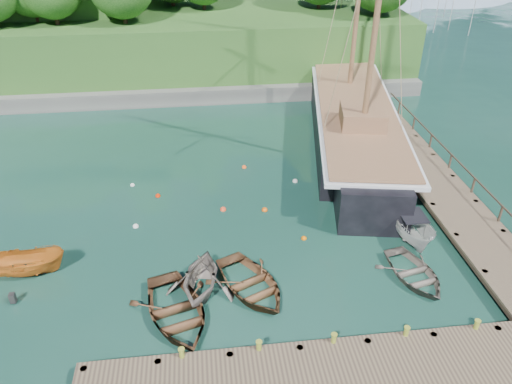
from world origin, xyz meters
TOP-DOWN VIEW (x-y plane):
  - ground at (0.00, 0.00)m, footprint 160.00×160.00m
  - dock_near at (2.00, -6.50)m, footprint 20.00×3.20m
  - dock_east at (11.50, 7.00)m, footprint 3.20×24.00m
  - bollard_0 at (-4.00, -5.10)m, footprint 0.26×0.26m
  - bollard_1 at (-1.00, -5.10)m, footprint 0.26×0.26m
  - bollard_2 at (2.00, -5.10)m, footprint 0.26×0.26m
  - bollard_3 at (5.00, -5.10)m, footprint 0.26×0.26m
  - bollard_4 at (8.00, -5.10)m, footprint 0.26×0.26m
  - rowboat_0 at (-4.28, -2.44)m, footprint 4.80×5.76m
  - rowboat_1 at (-3.17, -0.86)m, footprint 3.96×4.35m
  - rowboat_2 at (-0.86, -1.09)m, footprint 4.90×5.53m
  - rowboat_3 at (7.00, -1.22)m, footprint 3.53×4.39m
  - motorboat_orange at (-11.49, 1.33)m, footprint 3.88×1.52m
  - cabin_boat_white at (8.01, 1.94)m, footprint 1.63×4.33m
  - schooner at (8.31, 13.79)m, footprint 9.52×29.66m
  - mooring_buoy_0 at (-6.63, 4.70)m, footprint 0.33×0.33m
  - mooring_buoy_1 at (-1.71, 5.79)m, footprint 0.36×0.36m
  - mooring_buoy_2 at (0.68, 5.45)m, footprint 0.35×0.35m
  - mooring_buoy_3 at (3.06, 8.48)m, footprint 0.35×0.35m
  - mooring_buoy_4 at (-5.55, 7.76)m, footprint 0.31×0.31m
  - mooring_buoy_5 at (0.02, 10.71)m, footprint 0.31×0.31m
  - mooring_buoy_6 at (-7.21, 9.25)m, footprint 0.28×0.28m
  - mooring_buoy_7 at (2.39, 2.50)m, footprint 0.30×0.30m
  - headland at (-12.88, 31.36)m, footprint 51.00×19.31m

SIDE VIEW (x-z plane):
  - ground at x=0.00m, z-range 0.00..0.00m
  - bollard_0 at x=-4.00m, z-range -0.23..0.23m
  - bollard_1 at x=-1.00m, z-range -0.23..0.23m
  - bollard_2 at x=2.00m, z-range -0.23..0.23m
  - bollard_3 at x=5.00m, z-range -0.23..0.23m
  - bollard_4 at x=8.00m, z-range -0.23..0.23m
  - rowboat_0 at x=-4.28m, z-range -0.51..0.51m
  - rowboat_1 at x=-3.17m, z-range -0.99..0.99m
  - rowboat_2 at x=-0.86m, z-range -0.47..0.47m
  - rowboat_3 at x=7.00m, z-range -0.40..0.40m
  - motorboat_orange at x=-11.49m, z-range -0.74..0.74m
  - cabin_boat_white at x=8.01m, z-range -0.84..0.84m
  - mooring_buoy_0 at x=-6.63m, z-range -0.16..0.16m
  - mooring_buoy_1 at x=-1.71m, z-range -0.18..0.18m
  - mooring_buoy_2 at x=0.68m, z-range -0.18..0.18m
  - mooring_buoy_3 at x=3.06m, z-range -0.17..0.17m
  - mooring_buoy_4 at x=-5.55m, z-range -0.16..0.16m
  - mooring_buoy_5 at x=0.02m, z-range -0.16..0.16m
  - mooring_buoy_6 at x=-7.21m, z-range -0.14..0.14m
  - mooring_buoy_7 at x=2.39m, z-range -0.15..0.15m
  - dock_near at x=2.00m, z-range -0.12..0.98m
  - dock_east at x=11.50m, z-range -0.12..0.98m
  - schooner at x=8.31m, z-range -9.91..12.38m
  - headland at x=-12.88m, z-range -0.91..11.99m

